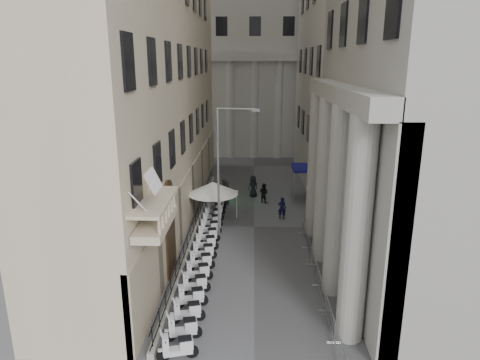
{
  "coord_description": "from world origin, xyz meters",
  "views": [
    {
      "loc": [
        -0.13,
        -10.87,
        12.04
      ],
      "look_at": [
        -0.97,
        16.11,
        4.5
      ],
      "focal_mm": 32.0,
      "sensor_mm": 36.0,
      "label": 1
    }
  ],
  "objects_px": {
    "security_tent": "(208,186)",
    "pedestrian_b": "(264,193)",
    "scooter_0": "(178,359)",
    "street_lamp": "(224,161)",
    "pedestrian_a": "(282,208)",
    "info_kiosk": "(226,192)"
  },
  "relations": [
    {
      "from": "pedestrian_a",
      "to": "pedestrian_b",
      "type": "bearing_deg",
      "value": -60.69
    },
    {
      "from": "street_lamp",
      "to": "pedestrian_a",
      "type": "bearing_deg",
      "value": 49.91
    },
    {
      "from": "street_lamp",
      "to": "info_kiosk",
      "type": "distance_m",
      "value": 8.56
    },
    {
      "from": "security_tent",
      "to": "info_kiosk",
      "type": "relative_size",
      "value": 1.87
    },
    {
      "from": "security_tent",
      "to": "street_lamp",
      "type": "xyz_separation_m",
      "value": [
        1.48,
        -3.81,
        2.86
      ]
    },
    {
      "from": "security_tent",
      "to": "pedestrian_b",
      "type": "height_order",
      "value": "security_tent"
    },
    {
      "from": "pedestrian_b",
      "to": "scooter_0",
      "type": "bearing_deg",
      "value": 111.74
    },
    {
      "from": "security_tent",
      "to": "pedestrian_b",
      "type": "relative_size",
      "value": 2.2
    },
    {
      "from": "security_tent",
      "to": "street_lamp",
      "type": "height_order",
      "value": "street_lamp"
    },
    {
      "from": "security_tent",
      "to": "pedestrian_a",
      "type": "bearing_deg",
      "value": -1.92
    },
    {
      "from": "scooter_0",
      "to": "street_lamp",
      "type": "relative_size",
      "value": 0.17
    },
    {
      "from": "street_lamp",
      "to": "info_kiosk",
      "type": "relative_size",
      "value": 4.42
    },
    {
      "from": "pedestrian_b",
      "to": "street_lamp",
      "type": "bearing_deg",
      "value": 101.54
    },
    {
      "from": "pedestrian_b",
      "to": "info_kiosk",
      "type": "bearing_deg",
      "value": 38.07
    },
    {
      "from": "security_tent",
      "to": "info_kiosk",
      "type": "distance_m",
      "value": 4.0
    },
    {
      "from": "scooter_0",
      "to": "pedestrian_b",
      "type": "height_order",
      "value": "pedestrian_b"
    },
    {
      "from": "street_lamp",
      "to": "pedestrian_a",
      "type": "xyz_separation_m",
      "value": [
        4.3,
        3.61,
        -4.58
      ]
    },
    {
      "from": "info_kiosk",
      "to": "pedestrian_a",
      "type": "distance_m",
      "value": 5.96
    },
    {
      "from": "security_tent",
      "to": "pedestrian_b",
      "type": "distance_m",
      "value": 6.11
    },
    {
      "from": "info_kiosk",
      "to": "pedestrian_b",
      "type": "relative_size",
      "value": 1.18
    },
    {
      "from": "street_lamp",
      "to": "pedestrian_b",
      "type": "distance_m",
      "value": 9.38
    },
    {
      "from": "security_tent",
      "to": "pedestrian_a",
      "type": "relative_size",
      "value": 2.16
    }
  ]
}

